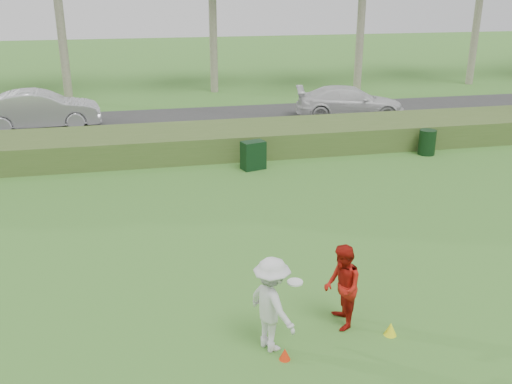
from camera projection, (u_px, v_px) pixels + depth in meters
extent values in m
plane|color=#347125|center=(303.00, 333.00, 10.34)|extent=(120.00, 120.00, 0.00)
cube|color=#3E5A24|center=(210.00, 141.00, 21.18)|extent=(80.00, 3.00, 0.90)
cube|color=#2D2D2D|center=(195.00, 122.00, 25.91)|extent=(80.00, 6.00, 0.06)
imported|color=silver|center=(272.00, 305.00, 9.65)|extent=(1.03, 1.27, 1.71)
cylinder|color=white|center=(295.00, 282.00, 9.60)|extent=(0.27, 0.27, 0.03)
imported|color=#A6160E|center=(342.00, 287.00, 10.31)|extent=(0.70, 0.85, 1.61)
cone|color=red|center=(285.00, 354.00, 9.59)|extent=(0.19, 0.19, 0.21)
cone|color=#FEFF1A|center=(390.00, 329.00, 10.25)|extent=(0.23, 0.23, 0.25)
cube|color=black|center=(253.00, 155.00, 19.30)|extent=(0.88, 0.68, 0.97)
cylinder|color=black|center=(427.00, 142.00, 20.95)|extent=(0.77, 0.77, 0.92)
imported|color=silver|center=(40.00, 110.00, 24.34)|extent=(5.08, 2.13, 1.63)
imported|color=silver|center=(350.00, 102.00, 26.33)|extent=(5.30, 3.12, 1.44)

